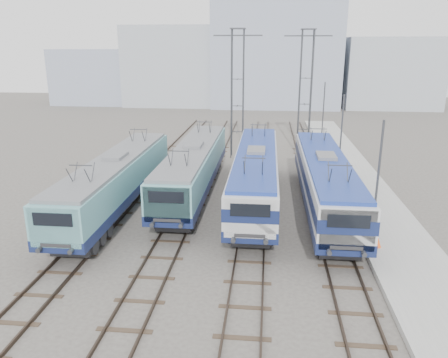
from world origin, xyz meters
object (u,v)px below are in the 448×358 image
locomotive_far_right (325,178)px  mast_mid (341,140)px  catenary_tower_east (305,87)px  locomotive_far_left (116,179)px  mast_rear (323,117)px  safety_cone (378,242)px  locomotive_center_left (194,166)px  mast_front (377,188)px  locomotive_center_right (256,172)px  catenary_tower_west (237,88)px

locomotive_far_right → mast_mid: size_ratio=2.53×
catenary_tower_east → mast_mid: size_ratio=1.71×
locomotive_far_left → mast_rear: size_ratio=2.49×
locomotive_far_right → safety_cone: 6.45m
locomotive_far_left → locomotive_far_right: (13.50, 1.25, 0.09)m
locomotive_center_left → mast_mid: 11.62m
locomotive_far_left → mast_front: mast_front is taller
locomotive_center_right → catenary_tower_west: catenary_tower_west is taller
locomotive_far_right → safety_cone: size_ratio=33.87×
locomotive_far_left → catenary_tower_east: size_ratio=1.45×
mast_front → mast_mid: (0.00, 12.00, 0.00)m
catenary_tower_east → locomotive_center_right: bearing=-105.5°
catenary_tower_west → mast_mid: 12.16m
locomotive_center_right → catenary_tower_west: size_ratio=1.49×
locomotive_far_right → catenary_tower_east: size_ratio=1.48×
locomotive_center_right → locomotive_far_right: (4.50, -0.96, -0.02)m
mast_front → locomotive_far_left: bearing=163.9°
locomotive_center_right → mast_rear: bearing=69.9°
locomotive_center_left → catenary_tower_west: 12.95m
locomotive_far_left → catenary_tower_west: size_ratio=1.45×
catenary_tower_west → mast_front: size_ratio=1.71×
catenary_tower_east → safety_cone: size_ratio=22.95×
locomotive_far_right → catenary_tower_west: size_ratio=1.48×
locomotive_center_right → mast_front: (6.35, -6.64, 1.21)m
locomotive_center_right → mast_mid: bearing=40.1°
mast_mid → locomotive_center_right: bearing=-139.9°
locomotive_far_left → locomotive_center_right: locomotive_center_right is taller
locomotive_far_left → catenary_tower_east: (13.25, 17.56, 4.47)m
safety_cone → mast_front: bearing=153.4°
locomotive_center_right → mast_front: 9.27m
locomotive_far_right → mast_mid: (1.85, 6.32, 1.24)m
mast_rear → locomotive_far_left: bearing=-128.1°
locomotive_center_left → mast_rear: 19.34m
mast_front → mast_mid: size_ratio=1.00×
catenary_tower_east → mast_front: (2.10, -22.00, -3.14)m
mast_front → locomotive_far_right: bearing=108.0°
safety_cone → mast_rear: bearing=90.7°
locomotive_far_left → locomotive_far_right: locomotive_far_right is taller
locomotive_center_left → locomotive_center_right: bearing=-17.3°
locomotive_far_left → safety_cone: locomotive_far_left is taller
locomotive_center_left → mast_rear: bearing=55.8°
locomotive_center_right → catenary_tower_west: bearing=99.6°
locomotive_far_left → mast_mid: size_ratio=2.49×
mast_mid → safety_cone: 12.51m
locomotive_center_right → mast_front: size_ratio=2.56×
locomotive_center_right → mast_rear: size_ratio=2.56×
locomotive_far_left → mast_mid: bearing=26.2°
locomotive_center_left → mast_rear: mast_rear is taller
catenary_tower_east → safety_cone: bearing=-83.8°
locomotive_far_right → mast_front: mast_front is taller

